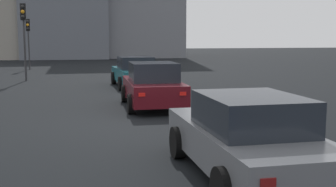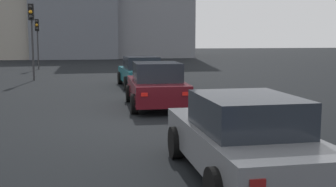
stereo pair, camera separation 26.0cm
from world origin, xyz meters
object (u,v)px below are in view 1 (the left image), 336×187
car_maroon_left_second (153,86)px  traffic_light_near_right (28,33)px  traffic_light_near_left (24,26)px  car_teal_left_lead (135,72)px  car_grey_left_third (247,137)px

car_maroon_left_second → traffic_light_near_right: (19.06, 5.93, 1.98)m
car_maroon_left_second → traffic_light_near_right: 20.06m
car_maroon_left_second → traffic_light_near_right: bearing=19.3°
traffic_light_near_left → traffic_light_near_right: size_ratio=1.12×
traffic_light_near_left → car_teal_left_lead: bearing=58.7°
car_teal_left_lead → car_grey_left_third: car_teal_left_lead is taller
car_maroon_left_second → traffic_light_near_right: traffic_light_near_right is taller
car_teal_left_lead → traffic_light_near_left: size_ratio=1.03×
car_grey_left_third → car_maroon_left_second: bearing=1.7°
car_grey_left_third → traffic_light_near_right: 27.53m
car_teal_left_lead → car_grey_left_third: size_ratio=1.00×
traffic_light_near_left → traffic_light_near_right: traffic_light_near_left is taller
car_grey_left_third → traffic_light_near_left: bearing=17.1°
traffic_light_near_right → car_grey_left_third: bearing=13.5°
car_maroon_left_second → car_grey_left_third: bearing=-176.4°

